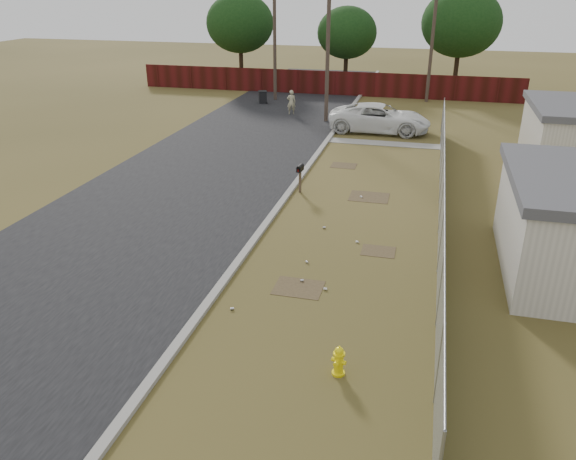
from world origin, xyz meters
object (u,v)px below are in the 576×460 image
(fire_hydrant, at_px, (339,361))
(pedestrian, at_px, (291,102))
(pickup_truck, at_px, (380,118))
(trash_bin, at_px, (263,97))
(mailbox, at_px, (300,171))

(fire_hydrant, relative_size, pedestrian, 0.47)
(pickup_truck, bearing_deg, trash_bin, 55.48)
(fire_hydrant, bearing_deg, pedestrian, 106.28)
(fire_hydrant, distance_m, trash_bin, 30.83)
(pickup_truck, xyz_separation_m, pedestrian, (-6.16, 3.29, -0.01))
(pickup_truck, height_order, trash_bin, pickup_truck)
(mailbox, relative_size, pedestrian, 0.75)
(fire_hydrant, xyz_separation_m, pickup_truck, (-1.43, 22.68, 0.46))
(fire_hydrant, height_order, pedestrian, pedestrian)
(mailbox, bearing_deg, pedestrian, 105.42)
(fire_hydrant, relative_size, trash_bin, 0.84)
(fire_hydrant, height_order, trash_bin, trash_bin)
(mailbox, distance_m, pickup_truck, 11.46)
(fire_hydrant, height_order, pickup_truck, pickup_truck)
(trash_bin, bearing_deg, pedestrian, -46.41)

